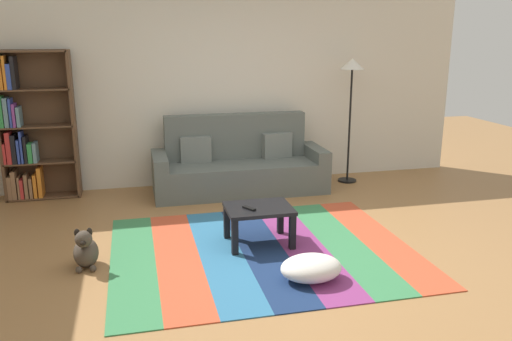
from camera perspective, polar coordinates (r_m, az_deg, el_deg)
The scene contains 10 objects.
ground_plane at distance 5.17m, azimuth 1.90°, elevation -8.61°, with size 14.00×14.00×0.00m, color #9E7042.
back_wall at distance 7.27m, azimuth -3.36°, elevation 9.24°, with size 6.80×0.10×2.70m, color silver.
rug at distance 5.14m, azimuth 0.72°, elevation -8.71°, with size 2.87×2.38×0.01m.
couch at distance 6.95m, azimuth -1.87°, elevation 0.49°, with size 2.26×0.80×1.00m.
bookshelf at distance 7.10m, azimuth -23.61°, elevation 3.92°, with size 0.90×0.28×1.86m.
coffee_table at distance 5.18m, azimuth 0.30°, elevation -4.76°, with size 0.65×0.51×0.38m.
pouf at distance 4.54m, azimuth 6.04°, elevation -10.54°, with size 0.53×0.40×0.22m, color white.
dog at distance 4.99m, azimuth -18.10°, elevation -8.30°, with size 0.22×0.35×0.40m.
standing_lamp at distance 7.31m, azimuth 10.40°, elevation 9.71°, with size 0.32×0.32×1.72m.
tv_remote at distance 5.08m, azimuth -0.76°, elevation -4.15°, with size 0.04×0.15×0.02m, color black.
Camera 1 is at (-1.26, -4.57, 2.06)m, focal length 36.65 mm.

